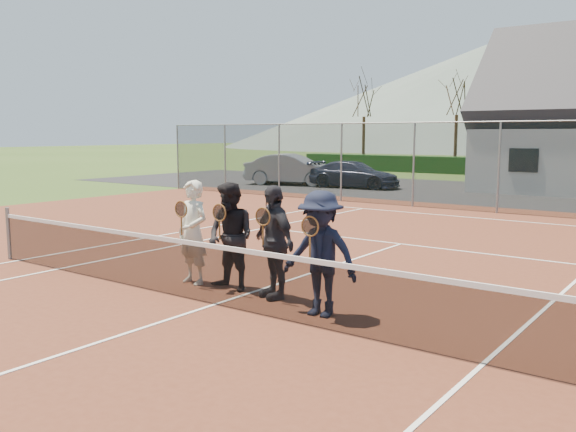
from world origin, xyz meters
name	(u,v)px	position (x,y,z in m)	size (l,w,h in m)	color
ground	(547,197)	(0.00, 20.00, 0.00)	(220.00, 220.00, 0.00)	#324B1A
court_surface	(214,306)	(0.00, 0.00, 0.01)	(30.00, 30.00, 0.02)	#562819
tarmac_carpark	(454,192)	(-4.00, 20.00, 0.01)	(40.00, 12.00, 0.01)	black
hill_west	(504,94)	(-25.00, 95.00, 9.00)	(110.00, 110.00, 18.00)	#52625A
car_a	(291,172)	(-12.43, 19.04, 0.62)	(1.47, 3.66, 1.25)	black
car_b	(292,170)	(-12.03, 18.59, 0.79)	(1.67, 4.80, 1.58)	gray
car_c	(354,175)	(-8.61, 18.99, 0.65)	(1.81, 4.45, 1.29)	#181C30
court_markings	(214,305)	(0.00, 0.00, 0.02)	(11.03, 23.83, 0.01)	white
tennis_net	(214,272)	(0.00, 0.00, 0.54)	(11.68, 0.08, 1.10)	slate
perimeter_fence	(499,167)	(0.00, 13.50, 1.52)	(30.07, 0.07, 3.02)	slate
tree_a	(364,90)	(-16.00, 33.00, 5.79)	(3.20, 3.20, 7.77)	#372014
tree_b	(458,85)	(-9.00, 33.00, 5.79)	(3.20, 3.20, 7.77)	#331E12
player_a	(193,232)	(-1.23, 0.79, 0.92)	(0.69, 0.53, 1.80)	white
player_b	(231,237)	(-0.40, 0.85, 0.92)	(0.92, 0.74, 1.80)	black
player_c	(274,242)	(0.46, 0.89, 0.92)	(1.14, 0.82, 1.80)	#27262C
player_d	(321,254)	(1.59, 0.51, 0.92)	(1.20, 0.74, 1.80)	black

